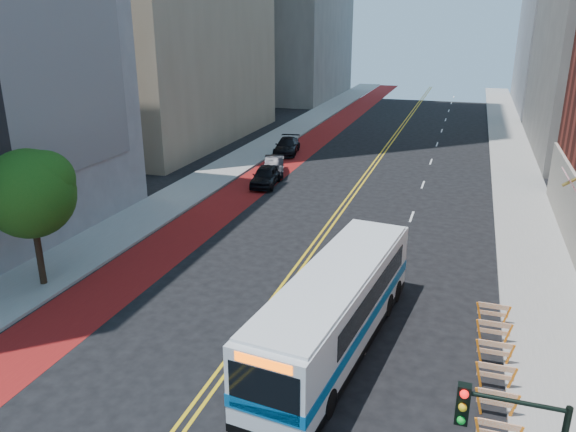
# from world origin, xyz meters

# --- Properties ---
(ground) EXTENTS (160.00, 160.00, 0.00)m
(ground) POSITION_xyz_m (0.00, 0.00, 0.00)
(ground) COLOR black
(ground) RESTS_ON ground
(sidewalk_left) EXTENTS (4.00, 140.00, 0.15)m
(sidewalk_left) POSITION_xyz_m (-12.00, 30.00, 0.07)
(sidewalk_left) COLOR gray
(sidewalk_left) RESTS_ON ground
(sidewalk_right) EXTENTS (4.00, 140.00, 0.15)m
(sidewalk_right) POSITION_xyz_m (12.00, 30.00, 0.07)
(sidewalk_right) COLOR gray
(sidewalk_right) RESTS_ON ground
(bus_lane_paint) EXTENTS (3.60, 140.00, 0.01)m
(bus_lane_paint) POSITION_xyz_m (-8.10, 30.00, 0.00)
(bus_lane_paint) COLOR maroon
(bus_lane_paint) RESTS_ON ground
(center_line_inner) EXTENTS (0.14, 140.00, 0.01)m
(center_line_inner) POSITION_xyz_m (-0.18, 30.00, 0.00)
(center_line_inner) COLOR gold
(center_line_inner) RESTS_ON ground
(center_line_outer) EXTENTS (0.14, 140.00, 0.01)m
(center_line_outer) POSITION_xyz_m (0.18, 30.00, 0.00)
(center_line_outer) COLOR gold
(center_line_outer) RESTS_ON ground
(lane_dashes) EXTENTS (0.14, 98.20, 0.01)m
(lane_dashes) POSITION_xyz_m (4.80, 38.00, 0.01)
(lane_dashes) COLOR silver
(lane_dashes) RESTS_ON ground
(construction_barriers) EXTENTS (1.42, 10.91, 1.00)m
(construction_barriers) POSITION_xyz_m (9.60, 3.42, 0.68)
(construction_barriers) COLOR orange
(construction_barriers) RESTS_ON ground
(street_tree) EXTENTS (4.20, 4.20, 6.70)m
(street_tree) POSITION_xyz_m (-11.24, 6.04, 4.91)
(street_tree) COLOR black
(street_tree) RESTS_ON sidewalk_left
(transit_bus) EXTENTS (4.10, 12.56, 3.39)m
(transit_bus) POSITION_xyz_m (3.60, 5.15, 1.77)
(transit_bus) COLOR silver
(transit_bus) RESTS_ON ground
(car_a) EXTENTS (2.40, 4.74, 1.55)m
(car_a) POSITION_xyz_m (-7.01, 25.96, 0.77)
(car_a) COLOR black
(car_a) RESTS_ON ground
(car_b) EXTENTS (2.92, 4.81, 1.50)m
(car_b) POSITION_xyz_m (-7.48, 29.39, 0.75)
(car_b) COLOR black
(car_b) RESTS_ON ground
(car_c) EXTENTS (2.91, 5.46, 1.51)m
(car_c) POSITION_xyz_m (-8.83, 36.97, 0.75)
(car_c) COLOR black
(car_c) RESTS_ON ground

